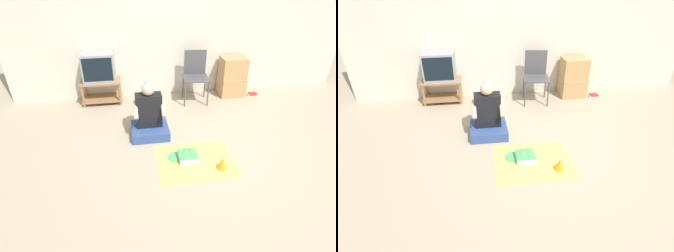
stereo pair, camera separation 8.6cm
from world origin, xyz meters
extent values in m
plane|color=tan|center=(0.00, 0.00, 0.00)|extent=(16.00, 16.00, 0.00)
cube|color=beige|center=(0.00, 2.18, 1.27)|extent=(6.40, 0.06, 2.55)
cube|color=#997047|center=(-1.56, 1.95, 0.41)|extent=(0.71, 0.41, 0.03)
cube|color=#997047|center=(-1.56, 1.95, 0.08)|extent=(0.71, 0.41, 0.02)
cylinder|color=#997047|center=(-1.88, 1.78, 0.21)|extent=(0.04, 0.04, 0.43)
cylinder|color=#997047|center=(-1.24, 1.78, 0.21)|extent=(0.04, 0.04, 0.43)
cylinder|color=#997047|center=(-1.88, 2.12, 0.21)|extent=(0.04, 0.04, 0.43)
cylinder|color=#997047|center=(-1.24, 2.12, 0.21)|extent=(0.04, 0.04, 0.43)
cube|color=#99999E|center=(-1.56, 1.95, 0.68)|extent=(0.55, 0.39, 0.50)
cube|color=black|center=(-1.56, 1.76, 0.69)|extent=(0.49, 0.01, 0.40)
cube|color=#4C4C51|center=(0.14, 1.70, 0.46)|extent=(0.50, 0.47, 0.02)
cube|color=#4C4C51|center=(0.16, 1.90, 0.69)|extent=(0.40, 0.07, 0.45)
cylinder|color=#4C4C51|center=(-0.09, 1.54, 0.23)|extent=(0.02, 0.02, 0.46)
cylinder|color=#4C4C51|center=(0.32, 1.49, 0.23)|extent=(0.02, 0.02, 0.46)
cylinder|color=#4C4C51|center=(-0.05, 1.91, 0.23)|extent=(0.02, 0.02, 0.46)
cylinder|color=#4C4C51|center=(0.36, 1.86, 0.23)|extent=(0.02, 0.02, 0.46)
cube|color=tan|center=(0.91, 1.91, 0.18)|extent=(0.48, 0.42, 0.35)
cube|color=tan|center=(0.91, 1.91, 0.54)|extent=(0.47, 0.36, 0.38)
cube|color=beige|center=(1.32, 1.77, 0.02)|extent=(0.20, 0.10, 0.03)
cube|color=#B72D28|center=(1.33, 1.77, 0.04)|extent=(0.15, 0.12, 0.02)
cube|color=#334C8C|center=(-0.80, 0.71, 0.07)|extent=(0.55, 0.50, 0.14)
cube|color=black|center=(-0.80, 0.76, 0.39)|extent=(0.38, 0.20, 0.50)
sphere|color=beige|center=(-0.80, 0.76, 0.73)|extent=(0.19, 0.19, 0.19)
cone|color=silver|center=(-0.80, 0.76, 0.86)|extent=(0.11, 0.11, 0.09)
cylinder|color=beige|center=(-1.00, 0.65, 0.47)|extent=(0.06, 0.26, 0.21)
cylinder|color=beige|center=(-0.61, 0.65, 0.47)|extent=(0.06, 0.26, 0.21)
cube|color=#EAD666|center=(-0.27, -0.01, 0.00)|extent=(1.01, 0.80, 0.01)
cube|color=white|center=(-0.37, 0.04, 0.05)|extent=(0.25, 0.25, 0.08)
cube|color=#4CB266|center=(-0.37, 0.04, 0.09)|extent=(0.24, 0.24, 0.01)
cylinder|color=yellow|center=(-0.30, 0.03, 0.12)|extent=(0.01, 0.01, 0.07)
sphere|color=#FFCC4C|center=(-0.30, 0.03, 0.16)|extent=(0.01, 0.01, 0.01)
cylinder|color=#E58CCC|center=(-0.33, 0.09, 0.12)|extent=(0.01, 0.01, 0.07)
sphere|color=#FFCC4C|center=(-0.33, 0.09, 0.16)|extent=(0.01, 0.01, 0.01)
cylinder|color=#EA4C4C|center=(-0.39, 0.10, 0.12)|extent=(0.01, 0.01, 0.07)
sphere|color=#FFCC4C|center=(-0.39, 0.10, 0.16)|extent=(0.01, 0.01, 0.01)
cylinder|color=#66C666|center=(-0.44, 0.04, 0.12)|extent=(0.01, 0.01, 0.07)
sphere|color=#FFCC4C|center=(-0.44, 0.04, 0.16)|extent=(0.01, 0.01, 0.01)
cylinder|color=yellow|center=(-0.41, -0.02, 0.12)|extent=(0.01, 0.01, 0.07)
sphere|color=#FFCC4C|center=(-0.41, -0.02, 0.16)|extent=(0.01, 0.01, 0.01)
cylinder|color=#E58CCC|center=(-0.33, -0.02, 0.12)|extent=(0.01, 0.01, 0.07)
sphere|color=#FFCC4C|center=(-0.33, -0.02, 0.16)|extent=(0.01, 0.01, 0.01)
cone|color=gold|center=(0.02, -0.21, 0.09)|extent=(0.14, 0.14, 0.16)
cylinder|color=#4CB266|center=(-0.52, 0.10, 0.01)|extent=(0.21, 0.21, 0.01)
camera|label=1|loc=(-1.06, -2.61, 2.22)|focal=28.00mm
camera|label=2|loc=(-0.98, -2.62, 2.22)|focal=28.00mm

